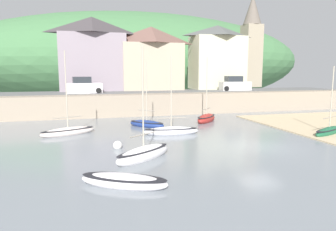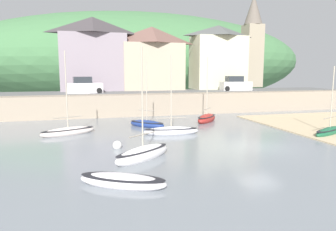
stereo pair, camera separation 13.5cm
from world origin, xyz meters
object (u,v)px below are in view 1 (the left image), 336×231
at_px(church_with_spire, 252,40).
at_px(waterfront_building_centre, 151,58).
at_px(sailboat_white_hull, 68,131).
at_px(sailboat_blue_trim, 147,124).
at_px(parked_car_near_slipway, 84,86).
at_px(motorboat_with_cabin, 124,181).
at_px(mooring_buoy, 118,145).
at_px(waterfront_building_left, 93,54).
at_px(dinghy_open_wooden, 206,118).
at_px(rowboat_small_beached, 171,131).
at_px(fishing_boat_green, 329,131).
at_px(parked_car_by_wall, 235,84).
at_px(sailboat_far_left, 144,154).
at_px(waterfront_building_right, 217,57).

bearing_deg(church_with_spire, waterfront_building_centre, -167.36).
relative_size(church_with_spire, sailboat_white_hull, 2.21).
height_order(sailboat_blue_trim, parked_car_near_slipway, sailboat_blue_trim).
distance_m(motorboat_with_cabin, mooring_buoy, 6.89).
height_order(waterfront_building_left, dinghy_open_wooden, waterfront_building_left).
distance_m(waterfront_building_left, parked_car_near_slipway, 6.24).
distance_m(rowboat_small_beached, motorboat_with_cabin, 11.65).
distance_m(waterfront_building_left, dinghy_open_wooden, 19.12).
relative_size(fishing_boat_green, parked_car_by_wall, 1.33).
distance_m(fishing_boat_green, mooring_buoy, 16.76).
height_order(waterfront_building_left, church_with_spire, church_with_spire).
height_order(sailboat_blue_trim, sailboat_white_hull, sailboat_white_hull).
bearing_deg(parked_car_by_wall, sailboat_far_left, -125.10).
bearing_deg(rowboat_small_beached, sailboat_white_hull, 171.69).
xyz_separation_m(rowboat_small_beached, sailboat_white_hull, (-7.98, 1.90, 0.01)).
relative_size(parked_car_near_slipway, mooring_buoy, 6.97).
bearing_deg(dinghy_open_wooden, parked_car_near_slipway, 90.75).
bearing_deg(rowboat_small_beached, mooring_buoy, -137.53).
height_order(motorboat_with_cabin, dinghy_open_wooden, dinghy_open_wooden).
height_order(dinghy_open_wooden, fishing_boat_green, dinghy_open_wooden).
distance_m(church_with_spire, sailboat_white_hull, 37.13).
relative_size(waterfront_building_left, sailboat_blue_trim, 1.60).
bearing_deg(dinghy_open_wooden, waterfront_building_left, 76.80).
xyz_separation_m(fishing_boat_green, sailboat_white_hull, (-20.07, 5.45, 0.00)).
bearing_deg(waterfront_building_right, motorboat_with_cabin, -120.72).
xyz_separation_m(rowboat_small_beached, parked_car_by_wall, (13.32, 15.05, 2.93)).
xyz_separation_m(motorboat_with_cabin, mooring_buoy, (0.49, 6.87, -0.03)).
bearing_deg(motorboat_with_cabin, sailboat_far_left, 96.45).
relative_size(sailboat_blue_trim, parked_car_near_slipway, 1.42).
bearing_deg(sailboat_blue_trim, mooring_buoy, -67.67).
xyz_separation_m(sailboat_far_left, mooring_buoy, (-1.14, 3.04, -0.15)).
bearing_deg(sailboat_far_left, church_with_spire, 14.91).
bearing_deg(dinghy_open_wooden, waterfront_building_right, 13.56).
xyz_separation_m(church_with_spire, fishing_boat_green, (-8.45, -27.10, -9.82)).
relative_size(church_with_spire, sailboat_far_left, 2.27).
bearing_deg(parked_car_near_slipway, waterfront_building_right, 7.12).
bearing_deg(waterfront_building_centre, mooring_buoy, -107.68).
bearing_deg(waterfront_building_centre, waterfront_building_right, -0.00).
bearing_deg(fishing_boat_green, parked_car_near_slipway, 109.54).
bearing_deg(church_with_spire, sailboat_far_left, -128.60).
height_order(waterfront_building_left, parked_car_near_slipway, waterfront_building_left).
bearing_deg(waterfront_building_centre, dinghy_open_wooden, -80.49).
xyz_separation_m(waterfront_building_left, mooring_buoy, (0.59, -23.12, -7.13)).
bearing_deg(church_with_spire, parked_car_by_wall, -130.36).
relative_size(waterfront_building_right, sailboat_far_left, 1.40).
bearing_deg(sailboat_white_hull, parked_car_by_wall, 7.72).
height_order(waterfront_building_left, sailboat_blue_trim, waterfront_building_left).
relative_size(dinghy_open_wooden, parked_car_near_slipway, 1.55).
bearing_deg(sailboat_blue_trim, waterfront_building_left, 151.76).
relative_size(sailboat_white_hull, mooring_buoy, 11.05).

